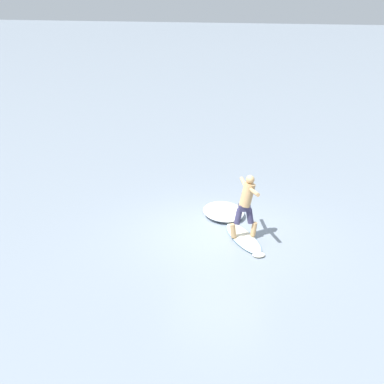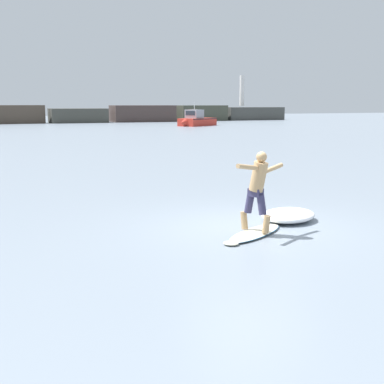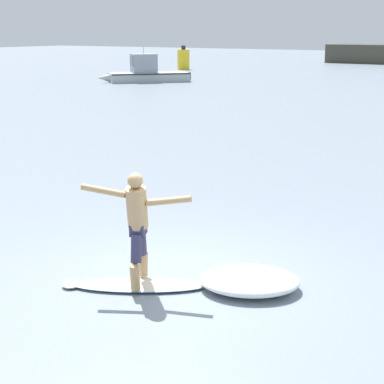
{
  "view_description": "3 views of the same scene",
  "coord_description": "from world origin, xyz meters",
  "views": [
    {
      "loc": [
        -12.2,
        -2.53,
        5.77
      ],
      "look_at": [
        0.1,
        0.77,
        1.01
      ],
      "focal_mm": 50.0,
      "sensor_mm": 36.0,
      "label": 1
    },
    {
      "loc": [
        -5.59,
        -9.6,
        2.6
      ],
      "look_at": [
        -0.81,
        1.11,
        0.64
      ],
      "focal_mm": 50.0,
      "sensor_mm": 36.0,
      "label": 2
    },
    {
      "loc": [
        5.01,
        -7.25,
        3.52
      ],
      "look_at": [
        -0.24,
        0.76,
        1.08
      ],
      "focal_mm": 60.0,
      "sensor_mm": 36.0,
      "label": 3
    }
  ],
  "objects": [
    {
      "name": "surfer",
      "position": [
        -0.19,
        -0.68,
        1.0
      ],
      "size": [
        1.4,
        0.8,
        1.6
      ],
      "color": "tan",
      "rests_on": "surfboard"
    },
    {
      "name": "wave_foam_at_tail",
      "position": [
        1.12,
        0.15,
        0.13
      ],
      "size": [
        1.75,
        1.63,
        0.27
      ],
      "color": "white",
      "rests_on": "ground"
    },
    {
      "name": "small_boat_offshore",
      "position": [
        19.92,
        46.32,
        0.63
      ],
      "size": [
        5.65,
        4.42,
        2.74
      ],
      "color": "red",
      "rests_on": "ground"
    },
    {
      "name": "ground_plane",
      "position": [
        0.0,
        0.0,
        0.0
      ],
      "size": [
        200.0,
        200.0,
        0.0
      ],
      "primitive_type": "plane",
      "color": "gray"
    },
    {
      "name": "rock_jetty_breakwater",
      "position": [
        8.01,
        62.0,
        1.08
      ],
      "size": [
        63.21,
        5.43,
        6.66
      ],
      "color": "#403E33",
      "rests_on": "ground"
    },
    {
      "name": "surfboard",
      "position": [
        -0.24,
        -0.65,
        0.04
      ],
      "size": [
        1.96,
        1.48,
        0.21
      ],
      "color": "beige",
      "rests_on": "ground"
    }
  ]
}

